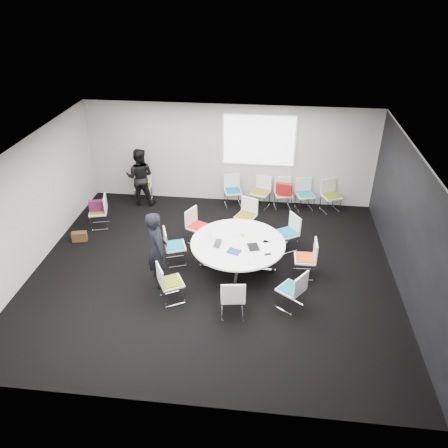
# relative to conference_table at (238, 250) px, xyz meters

# --- Properties ---
(room_shell) EXTENTS (8.08, 7.08, 2.88)m
(room_shell) POSITION_rel_conference_table_xyz_m (-0.44, -0.11, 0.88)
(room_shell) COLOR black
(room_shell) RESTS_ON ground
(conference_table) EXTENTS (2.06, 2.06, 0.73)m
(conference_table) POSITION_rel_conference_table_xyz_m (0.00, 0.00, 0.00)
(conference_table) COLOR silver
(conference_table) RESTS_ON ground
(projection_screen) EXTENTS (1.90, 0.03, 1.35)m
(projection_screen) POSITION_rel_conference_table_xyz_m (0.26, 3.35, 1.33)
(projection_screen) COLOR white
(projection_screen) RESTS_ON room_shell
(chair_ring_a) EXTENTS (0.46, 0.47, 0.88)m
(chair_ring_a) POSITION_rel_conference_table_xyz_m (1.48, -0.03, -0.25)
(chair_ring_a) COLOR silver
(chair_ring_a) RESTS_ON ground
(chair_ring_b) EXTENTS (0.62, 0.63, 0.88)m
(chair_ring_b) POSITION_rel_conference_table_xyz_m (1.10, 0.99, -0.25)
(chair_ring_b) COLOR silver
(chair_ring_b) RESTS_ON ground
(chair_ring_c) EXTENTS (0.60, 0.59, 0.88)m
(chair_ring_c) POSITION_rel_conference_table_xyz_m (0.06, 1.68, -0.25)
(chair_ring_c) COLOR silver
(chair_ring_c) RESTS_ON ground
(chair_ring_d) EXTENTS (0.61, 0.61, 0.88)m
(chair_ring_d) POSITION_rel_conference_table_xyz_m (-1.06, 1.03, -0.25)
(chair_ring_d) COLOR silver
(chair_ring_d) RESTS_ON ground
(chair_ring_e) EXTENTS (0.58, 0.59, 0.88)m
(chair_ring_e) POSITION_rel_conference_table_xyz_m (-1.45, 0.12, -0.25)
(chair_ring_e) COLOR silver
(chair_ring_e) RESTS_ON ground
(chair_ring_f) EXTENTS (0.62, 0.62, 0.88)m
(chair_ring_f) POSITION_rel_conference_table_xyz_m (-1.25, -1.18, -0.25)
(chair_ring_f) COLOR silver
(chair_ring_f) RESTS_ON ground
(chair_ring_g) EXTENTS (0.52, 0.51, 0.88)m
(chair_ring_g) POSITION_rel_conference_table_xyz_m (0.03, -1.46, -0.25)
(chair_ring_g) COLOR silver
(chair_ring_g) RESTS_ON ground
(chair_ring_h) EXTENTS (0.63, 0.64, 0.88)m
(chair_ring_h) POSITION_rel_conference_table_xyz_m (1.16, -1.12, -0.25)
(chair_ring_h) COLOR silver
(chair_ring_h) RESTS_ON ground
(chair_back_a) EXTENTS (0.56, 0.55, 0.88)m
(chair_back_a) POSITION_rel_conference_table_xyz_m (-0.40, 3.06, -0.25)
(chair_back_a) COLOR silver
(chair_back_a) RESTS_ON ground
(chair_back_b) EXTENTS (0.59, 0.58, 0.88)m
(chair_back_b) POSITION_rel_conference_table_xyz_m (0.38, 3.06, -0.25)
(chair_back_b) COLOR silver
(chair_back_b) RESTS_ON ground
(chair_back_c) EXTENTS (0.54, 0.53, 0.88)m
(chair_back_c) POSITION_rel_conference_table_xyz_m (1.00, 3.06, -0.25)
(chair_back_c) COLOR silver
(chair_back_c) RESTS_ON ground
(chair_back_d) EXTENTS (0.57, 0.56, 0.88)m
(chair_back_d) POSITION_rel_conference_table_xyz_m (1.60, 3.05, -0.25)
(chair_back_d) COLOR silver
(chair_back_d) RESTS_ON ground
(chair_back_e) EXTENTS (0.60, 0.60, 0.88)m
(chair_back_e) POSITION_rel_conference_table_xyz_m (2.31, 3.06, -0.25)
(chair_back_e) COLOR silver
(chair_back_e) RESTS_ON ground
(chair_spare_left) EXTENTS (0.56, 0.57, 0.88)m
(chair_spare_left) POSITION_rel_conference_table_xyz_m (-3.73, 1.48, -0.25)
(chair_spare_left) COLOR silver
(chair_spare_left) RESTS_ON ground
(chair_person_back) EXTENTS (0.49, 0.48, 0.88)m
(chair_person_back) POSITION_rel_conference_table_xyz_m (-3.00, 3.06, -0.25)
(chair_person_back) COLOR silver
(chair_person_back) RESTS_ON ground
(person_main) EXTENTS (0.64, 0.75, 1.73)m
(person_main) POSITION_rel_conference_table_xyz_m (-1.61, -0.67, 0.34)
(person_main) COLOR black
(person_main) RESTS_ON ground
(person_back) EXTENTS (0.82, 0.66, 1.64)m
(person_back) POSITION_rel_conference_table_xyz_m (-3.00, 2.89, 0.30)
(person_back) COLOR black
(person_back) RESTS_ON ground
(laptop) EXTENTS (0.24, 0.35, 0.03)m
(laptop) POSITION_rel_conference_table_xyz_m (-0.38, -0.10, 0.22)
(laptop) COLOR #333338
(laptop) RESTS_ON conference_table
(laptop_lid) EXTENTS (0.11, 0.29, 0.22)m
(laptop_lid) POSITION_rel_conference_table_xyz_m (-0.62, 0.13, 0.34)
(laptop_lid) COLOR silver
(laptop_lid) RESTS_ON conference_table
(notebook_black) EXTENTS (0.29, 0.35, 0.02)m
(notebook_black) POSITION_rel_conference_table_xyz_m (0.34, -0.15, 0.22)
(notebook_black) COLOR black
(notebook_black) RESTS_ON conference_table
(tablet_folio) EXTENTS (0.31, 0.28, 0.03)m
(tablet_folio) POSITION_rel_conference_table_xyz_m (-0.05, -0.37, 0.22)
(tablet_folio) COLOR navy
(tablet_folio) RESTS_ON conference_table
(papers_right) EXTENTS (0.35, 0.29, 0.00)m
(papers_right) POSITION_rel_conference_table_xyz_m (0.66, 0.19, 0.21)
(papers_right) COLOR silver
(papers_right) RESTS_ON conference_table
(papers_front) EXTENTS (0.36, 0.33, 0.00)m
(papers_front) POSITION_rel_conference_table_xyz_m (0.65, 0.00, 0.21)
(papers_front) COLOR white
(papers_front) RESTS_ON conference_table
(cup) EXTENTS (0.08, 0.08, 0.09)m
(cup) POSITION_rel_conference_table_xyz_m (0.07, 0.26, 0.25)
(cup) COLOR white
(cup) RESTS_ON conference_table
(phone) EXTENTS (0.15, 0.11, 0.01)m
(phone) POSITION_rel_conference_table_xyz_m (0.66, -0.38, 0.21)
(phone) COLOR black
(phone) RESTS_ON conference_table
(maroon_bag) EXTENTS (0.42, 0.24, 0.28)m
(maroon_bag) POSITION_rel_conference_table_xyz_m (-3.74, 1.48, 0.10)
(maroon_bag) COLOR #4A1331
(maroon_bag) RESTS_ON chair_spare_left
(brown_bag) EXTENTS (0.39, 0.24, 0.24)m
(brown_bag) POSITION_rel_conference_table_xyz_m (-4.00, 0.76, -0.40)
(brown_bag) COLOR #452C16
(brown_bag) RESTS_ON ground
(red_jacket) EXTENTS (0.46, 0.26, 0.36)m
(red_jacket) POSITION_rel_conference_table_xyz_m (1.01, 2.83, 0.18)
(red_jacket) COLOR #A51415
(red_jacket) RESTS_ON chair_back_c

